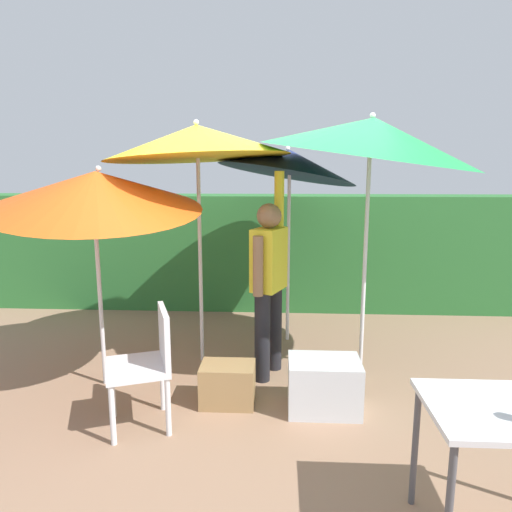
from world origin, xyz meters
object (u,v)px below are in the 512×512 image
object	(u,v)px
cooler_box	(324,385)
crate_cardboard	(228,384)
umbrella_yellow	(289,163)
umbrella_orange	(197,142)
umbrella_navy	(96,190)
folding_table	(509,425)
chair_plastic	(147,360)
umbrella_rainbow	(371,138)
person_vendor	(269,277)

from	to	relation	value
cooler_box	crate_cardboard	xyz separation A→B (m)	(-0.77, 0.06, -0.04)
cooler_box	umbrella_yellow	bearing A→B (deg)	100.07
umbrella_orange	umbrella_yellow	distance (m)	1.09
umbrella_navy	folding_table	size ratio (longest dim) A/B	2.58
umbrella_yellow	chair_plastic	size ratio (longest dim) A/B	2.55
crate_cardboard	folding_table	xyz separation A→B (m)	(1.54, -1.34, 0.49)
cooler_box	crate_cardboard	size ratio (longest dim) A/B	1.29
umbrella_rainbow	cooler_box	world-z (taller)	umbrella_rainbow
umbrella_orange	cooler_box	bearing A→B (deg)	-38.79
person_vendor	folding_table	bearing A→B (deg)	-57.33
umbrella_yellow	crate_cardboard	xyz separation A→B (m)	(-0.50, -1.50, -1.79)
crate_cardboard	umbrella_yellow	bearing A→B (deg)	71.67
umbrella_rainbow	umbrella_yellow	distance (m)	1.13
chair_plastic	folding_table	bearing A→B (deg)	-25.53
folding_table	umbrella_yellow	bearing A→B (deg)	110.21
person_vendor	chair_plastic	distance (m)	1.33
chair_plastic	crate_cardboard	size ratio (longest dim) A/B	2.03
chair_plastic	folding_table	size ratio (longest dim) A/B	1.11
person_vendor	cooler_box	size ratio (longest dim) A/B	3.33
umbrella_navy	person_vendor	xyz separation A→B (m)	(1.43, 0.27, -0.79)
umbrella_orange	folding_table	size ratio (longest dim) A/B	2.95
umbrella_rainbow	crate_cardboard	size ratio (longest dim) A/B	5.73
umbrella_yellow	cooler_box	size ratio (longest dim) A/B	4.02
umbrella_orange	crate_cardboard	distance (m)	2.18
crate_cardboard	umbrella_navy	bearing A→B (deg)	164.70
umbrella_yellow	crate_cardboard	bearing A→B (deg)	-108.33
person_vendor	umbrella_rainbow	bearing A→B (deg)	3.89
umbrella_orange	person_vendor	size ratio (longest dim) A/B	1.26
umbrella_yellow	crate_cardboard	world-z (taller)	umbrella_yellow
umbrella_rainbow	umbrella_navy	bearing A→B (deg)	-171.96
umbrella_yellow	umbrella_rainbow	bearing A→B (deg)	-51.66
umbrella_orange	umbrella_yellow	xyz separation A→B (m)	(0.86, 0.65, -0.18)
cooler_box	folding_table	bearing A→B (deg)	-59.05
chair_plastic	umbrella_orange	bearing A→B (deg)	81.02
person_vendor	chair_plastic	bearing A→B (deg)	-133.48
umbrella_navy	crate_cardboard	xyz separation A→B (m)	(1.12, -0.31, -1.56)
chair_plastic	person_vendor	bearing A→B (deg)	46.52
chair_plastic	cooler_box	xyz separation A→B (m)	(1.32, 0.28, -0.30)
person_vendor	crate_cardboard	size ratio (longest dim) A/B	4.30
umbrella_rainbow	folding_table	xyz separation A→B (m)	(0.36, -1.97, -1.50)
umbrella_yellow	crate_cardboard	distance (m)	2.39
umbrella_rainbow	crate_cardboard	distance (m)	2.40
umbrella_orange	folding_table	world-z (taller)	umbrella_orange
umbrella_yellow	person_vendor	size ratio (longest dim) A/B	1.21
umbrella_navy	cooler_box	xyz separation A→B (m)	(1.89, -0.36, -1.52)
umbrella_orange	cooler_box	world-z (taller)	umbrella_orange
umbrella_navy	folding_table	xyz separation A→B (m)	(2.66, -1.65, -1.07)
person_vendor	crate_cardboard	xyz separation A→B (m)	(-0.32, -0.57, -0.77)
umbrella_orange	umbrella_yellow	bearing A→B (deg)	37.05
cooler_box	folding_table	world-z (taller)	folding_table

